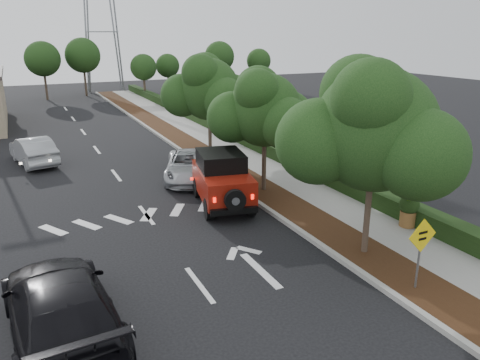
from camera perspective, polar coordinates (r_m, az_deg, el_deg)
ground at (r=13.95m, az=-4.97°, el=-12.61°), size 120.00×120.00×0.00m
curb at (r=25.86m, az=-4.85°, el=2.01°), size 0.20×70.00×0.15m
planting_strip at (r=26.22m, az=-2.80°, el=2.24°), size 1.80×70.00×0.12m
sidewalk at (r=26.98m, az=0.92°, el=2.70°), size 2.00×70.00×0.12m
hedge at (r=27.52m, az=3.54°, el=3.70°), size 0.80×70.00×0.80m
transmission_tower at (r=60.60m, az=-15.96°, el=10.33°), size 7.00×4.00×28.00m
street_tree_near at (r=16.15m, az=14.85°, el=-8.74°), size 3.80×3.80×5.92m
street_tree_mid at (r=21.48m, az=2.89°, el=-1.44°), size 3.20×3.20×5.32m
street_tree_far at (r=27.13m, az=-3.62°, el=2.62°), size 3.40×3.40×5.62m
red_jeep at (r=19.62m, az=-2.28°, el=0.21°), size 2.68×4.57×2.25m
silver_suv_ahead at (r=23.26m, az=-6.20°, el=1.74°), size 3.88×5.39×1.36m
black_suv_oncoming at (r=12.15m, az=-21.06°, el=-14.20°), size 2.72×5.92×1.68m
silver_sedan_oncoming at (r=28.24m, az=-23.90°, el=3.31°), size 2.49×4.82×1.51m
speed_hump_sign at (r=13.84m, az=21.20°, el=-7.31°), size 0.99×0.08×2.10m
terracotta_planter at (r=18.25m, az=19.92°, el=-3.15°), size 0.73×0.73×1.28m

